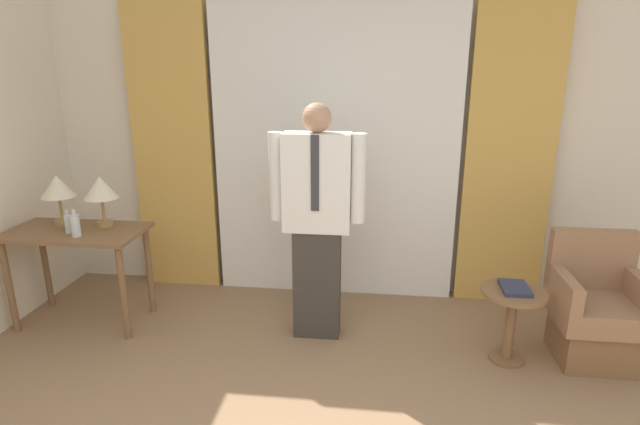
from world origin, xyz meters
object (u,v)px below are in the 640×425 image
Objects in this scene: bottle_by_lamp at (75,225)px; table_lamp_left at (58,188)px; table_lamp_right at (101,189)px; book at (515,288)px; person at (317,216)px; bottle_near_edge at (69,223)px; armchair at (595,313)px; side_table at (511,313)px; desk at (77,246)px.

table_lamp_left is at bearing 137.01° from bottle_by_lamp.
table_lamp_right is 3.12m from book.
person is at bearing -2.76° from table_lamp_left.
bottle_near_edge is 0.20× the size of armchair.
table_lamp_right is at bearing 45.80° from bottle_near_edge.
armchair is (3.64, -0.20, -0.72)m from table_lamp_right.
person reaches higher than side_table.
table_lamp_right reaches higher than side_table.
table_lamp_left is at bearing 177.24° from person.
person is at bearing 171.47° from side_table.
bottle_by_lamp is 0.23× the size of armchair.
bottle_near_edge is at bearing 144.49° from bottle_by_lamp.
table_lamp_right is 3.72m from armchair.
table_lamp_right is 1.92× the size of bottle_by_lamp.
book is (1.37, -0.19, -0.40)m from person.
table_lamp_left is 3.47m from book.
bottle_near_edge is 3.28m from side_table.
desk is 4.98× the size of bottle_by_lamp.
bottle_by_lamp is 3.16m from book.
bottle_by_lamp reaches higher than side_table.
desk reaches higher than book.
person reaches higher than book.
table_lamp_left is at bearing 133.33° from bottle_near_edge.
book is (0.01, 0.02, 0.18)m from side_table.
bottle_by_lamp is at bearing -42.99° from table_lamp_left.
desk is at bearing 127.17° from bottle_by_lamp.
table_lamp_right is (0.36, 0.00, 0.00)m from table_lamp_left.
bottle_by_lamp is at bearing -52.83° from desk.
side_table is (1.37, -0.20, -0.59)m from person.
table_lamp_right is 0.34m from bottle_near_edge.
bottle_near_edge is (-0.18, -0.19, -0.22)m from table_lamp_right.
person is 7.26× the size of book.
table_lamp_right is at bearing 174.34° from side_table.
person reaches higher than table_lamp_left.
armchair is at bearing 10.23° from side_table.
person is 1.44m from book.
desk is 3.25m from book.
bottle_by_lamp is 0.39× the size of side_table.
table_lamp_left reaches higher than side_table.
bottle_by_lamp reaches higher than desk.
desk is at bearing -179.13° from person.
table_lamp_left is 0.23× the size of person.
table_lamp_left and table_lamp_right have the same top height.
book is (3.25, -0.10, -0.30)m from bottle_near_edge.
person reaches higher than bottle_by_lamp.
bottle_by_lamp is at bearing -179.07° from armchair.
armchair is 0.60m from side_table.
armchair is at bearing -2.83° from table_lamp_left.
bottle_near_edge is at bearing 177.91° from side_table.
bottle_near_edge reaches higher than desk.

